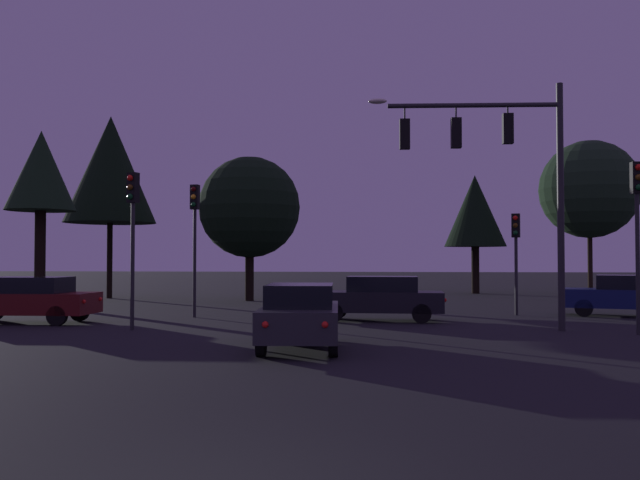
{
  "coord_description": "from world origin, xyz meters",
  "views": [
    {
      "loc": [
        1.49,
        -5.81,
        2.1
      ],
      "look_at": [
        -0.81,
        15.7,
        2.72
      ],
      "focal_mm": 37.94,
      "sensor_mm": 36.0,
      "label": 1
    }
  ],
  "objects_px": {
    "traffic_light_corner_left": "(195,224)",
    "tree_lot_edge": "(475,211)",
    "car_crossing_right": "(26,299)",
    "tree_behind_sign": "(41,173)",
    "car_crossing_left": "(379,297)",
    "traffic_signal_mast_arm": "(501,159)",
    "traffic_light_median": "(133,219)",
    "traffic_light_far_side": "(637,213)",
    "tree_center_horizon": "(589,189)",
    "traffic_light_corner_right": "(516,243)",
    "car_nearside_lane": "(301,315)",
    "tree_right_cluster": "(110,170)",
    "car_far_lane": "(630,295)",
    "tree_left_far": "(250,207)"
  },
  "relations": [
    {
      "from": "traffic_light_corner_left",
      "to": "tree_lot_edge",
      "type": "xyz_separation_m",
      "value": [
        12.26,
        18.55,
        1.68
      ]
    },
    {
      "from": "car_crossing_right",
      "to": "tree_lot_edge",
      "type": "relative_size",
      "value": 0.64
    },
    {
      "from": "tree_behind_sign",
      "to": "car_crossing_left",
      "type": "bearing_deg",
      "value": -20.49
    },
    {
      "from": "traffic_signal_mast_arm",
      "to": "car_crossing_right",
      "type": "height_order",
      "value": "traffic_signal_mast_arm"
    },
    {
      "from": "traffic_light_median",
      "to": "traffic_light_far_side",
      "type": "distance_m",
      "value": 14.54
    },
    {
      "from": "traffic_light_far_side",
      "to": "tree_center_horizon",
      "type": "bearing_deg",
      "value": 77.46
    },
    {
      "from": "traffic_light_corner_right",
      "to": "tree_lot_edge",
      "type": "xyz_separation_m",
      "value": [
        0.47,
        16.4,
        2.34
      ]
    },
    {
      "from": "car_nearside_lane",
      "to": "tree_center_horizon",
      "type": "bearing_deg",
      "value": 61.76
    },
    {
      "from": "tree_behind_sign",
      "to": "tree_right_cluster",
      "type": "relative_size",
      "value": 0.8
    },
    {
      "from": "traffic_light_corner_left",
      "to": "traffic_light_corner_right",
      "type": "xyz_separation_m",
      "value": [
        11.78,
        2.16,
        -0.66
      ]
    },
    {
      "from": "traffic_signal_mast_arm",
      "to": "traffic_light_median",
      "type": "relative_size",
      "value": 1.56
    },
    {
      "from": "car_nearside_lane",
      "to": "tree_right_cluster",
      "type": "height_order",
      "value": "tree_right_cluster"
    },
    {
      "from": "traffic_light_far_side",
      "to": "tree_behind_sign",
      "type": "xyz_separation_m",
      "value": [
        -22.66,
        9.24,
        2.62
      ]
    },
    {
      "from": "car_far_lane",
      "to": "tree_lot_edge",
      "type": "distance_m",
      "value": 17.47
    },
    {
      "from": "traffic_light_median",
      "to": "car_crossing_left",
      "type": "height_order",
      "value": "traffic_light_median"
    },
    {
      "from": "traffic_light_far_side",
      "to": "car_crossing_right",
      "type": "xyz_separation_m",
      "value": [
        -18.86,
        1.4,
        -2.6
      ]
    },
    {
      "from": "traffic_light_corner_right",
      "to": "tree_behind_sign",
      "type": "bearing_deg",
      "value": 171.88
    },
    {
      "from": "traffic_light_corner_left",
      "to": "tree_right_cluster",
      "type": "xyz_separation_m",
      "value": [
        -8.07,
        11.23,
        3.59
      ]
    },
    {
      "from": "tree_behind_sign",
      "to": "car_far_lane",
      "type": "bearing_deg",
      "value": -7.18
    },
    {
      "from": "traffic_signal_mast_arm",
      "to": "tree_lot_edge",
      "type": "relative_size",
      "value": 1.0
    },
    {
      "from": "traffic_light_far_side",
      "to": "car_crossing_right",
      "type": "height_order",
      "value": "traffic_light_far_side"
    },
    {
      "from": "car_crossing_right",
      "to": "tree_center_horizon",
      "type": "height_order",
      "value": "tree_center_horizon"
    },
    {
      "from": "car_crossing_left",
      "to": "traffic_signal_mast_arm",
      "type": "bearing_deg",
      "value": -37.42
    },
    {
      "from": "tree_lot_edge",
      "to": "traffic_light_corner_left",
      "type": "bearing_deg",
      "value": -123.45
    },
    {
      "from": "tree_behind_sign",
      "to": "tree_center_horizon",
      "type": "xyz_separation_m",
      "value": [
        27.51,
        12.57,
        0.25
      ]
    },
    {
      "from": "car_far_lane",
      "to": "car_crossing_right",
      "type": "bearing_deg",
      "value": -167.06
    },
    {
      "from": "traffic_light_far_side",
      "to": "tree_lot_edge",
      "type": "bearing_deg",
      "value": 94.35
    },
    {
      "from": "traffic_light_corner_right",
      "to": "car_nearside_lane",
      "type": "bearing_deg",
      "value": -123.43
    },
    {
      "from": "tree_right_cluster",
      "to": "traffic_light_corner_right",
      "type": "bearing_deg",
      "value": -24.58
    },
    {
      "from": "car_crossing_left",
      "to": "car_crossing_right",
      "type": "relative_size",
      "value": 0.96
    },
    {
      "from": "traffic_light_far_side",
      "to": "car_far_lane",
      "type": "height_order",
      "value": "traffic_light_far_side"
    },
    {
      "from": "car_crossing_left",
      "to": "car_far_lane",
      "type": "distance_m",
      "value": 9.5
    },
    {
      "from": "traffic_signal_mast_arm",
      "to": "car_nearside_lane",
      "type": "distance_m",
      "value": 8.3
    },
    {
      "from": "car_crossing_left",
      "to": "tree_center_horizon",
      "type": "bearing_deg",
      "value": 56.47
    },
    {
      "from": "traffic_light_median",
      "to": "tree_center_horizon",
      "type": "xyz_separation_m",
      "value": [
        19.39,
        22.17,
        2.96
      ]
    },
    {
      "from": "tree_left_far",
      "to": "tree_right_cluster",
      "type": "height_order",
      "value": "tree_right_cluster"
    },
    {
      "from": "traffic_light_far_side",
      "to": "car_crossing_right",
      "type": "distance_m",
      "value": 19.09
    },
    {
      "from": "traffic_light_corner_left",
      "to": "traffic_light_median",
      "type": "height_order",
      "value": "traffic_light_corner_left"
    },
    {
      "from": "car_nearside_lane",
      "to": "tree_lot_edge",
      "type": "relative_size",
      "value": 0.59
    },
    {
      "from": "car_far_lane",
      "to": "tree_behind_sign",
      "type": "distance_m",
      "value": 25.24
    },
    {
      "from": "tree_behind_sign",
      "to": "tree_lot_edge",
      "type": "distance_m",
      "value": 24.91
    },
    {
      "from": "traffic_light_corner_left",
      "to": "car_far_lane",
      "type": "xyz_separation_m",
      "value": [
        15.82,
        1.99,
        -2.59
      ]
    },
    {
      "from": "car_crossing_right",
      "to": "tree_lot_edge",
      "type": "xyz_separation_m",
      "value": [
        17.13,
        21.32,
        4.27
      ]
    },
    {
      "from": "traffic_signal_mast_arm",
      "to": "traffic_light_far_side",
      "type": "relative_size",
      "value": 1.51
    },
    {
      "from": "traffic_light_far_side",
      "to": "tree_right_cluster",
      "type": "xyz_separation_m",
      "value": [
        -22.05,
        15.4,
        3.58
      ]
    },
    {
      "from": "traffic_light_corner_left",
      "to": "tree_lot_edge",
      "type": "distance_m",
      "value": 22.3
    },
    {
      "from": "traffic_light_corner_right",
      "to": "car_nearside_lane",
      "type": "xyz_separation_m",
      "value": [
        -6.79,
        -10.28,
        -1.93
      ]
    },
    {
      "from": "traffic_light_corner_left",
      "to": "tree_center_horizon",
      "type": "relative_size",
      "value": 0.52
    },
    {
      "from": "car_far_lane",
      "to": "traffic_light_median",
      "type": "bearing_deg",
      "value": -158.31
    },
    {
      "from": "car_nearside_lane",
      "to": "car_far_lane",
      "type": "height_order",
      "value": "same"
    }
  ]
}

